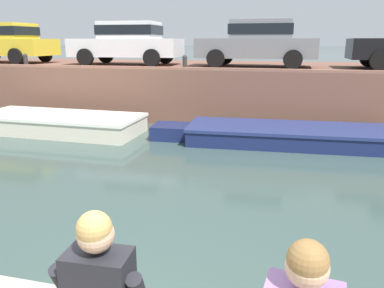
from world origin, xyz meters
name	(u,v)px	position (x,y,z in m)	size (l,w,h in m)	color
ground_plane	(205,179)	(0.00, 4.52, 0.00)	(400.00, 400.00, 0.00)	#384C47
far_quay_wall	(247,88)	(0.00, 12.03, 0.86)	(60.00, 6.00, 1.72)	brown
far_wall_coping	(238,70)	(0.00, 9.15, 1.76)	(60.00, 0.24, 0.08)	#925F4C
boat_moored_west_cream	(52,123)	(-5.18, 7.25, 0.26)	(5.81, 1.95, 0.53)	silver
boat_moored_central_navy	(282,135)	(1.38, 7.56, 0.23)	(6.44, 2.07, 0.45)	navy
car_leftmost_yellow	(3,41)	(-9.80, 11.19, 2.57)	(4.30, 2.01, 1.54)	yellow
car_left_inner_white	(128,41)	(-4.38, 11.19, 2.57)	(4.09, 2.05, 1.54)	white
car_centre_grey	(258,41)	(0.40, 11.19, 2.57)	(4.03, 1.95, 1.54)	slate
mooring_bollard_west	(26,60)	(-7.39, 9.28, 1.96)	(0.15, 0.15, 0.45)	#2D2B28
mooring_bollard_mid	(185,62)	(-1.68, 9.28, 1.96)	(0.15, 0.15, 0.45)	#2D2B28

